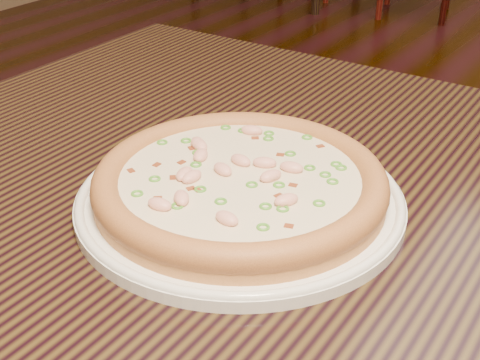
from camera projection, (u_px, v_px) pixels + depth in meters
The scene contains 3 objects.
hero_table at pixel (363, 299), 0.69m from camera, with size 1.20×0.80×0.75m.
plate at pixel (240, 199), 0.66m from camera, with size 0.32×0.32×0.02m.
pizza at pixel (240, 183), 0.65m from camera, with size 0.29×0.29×0.03m.
Camera 1 is at (-0.05, -0.75, 1.10)m, focal length 50.00 mm.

